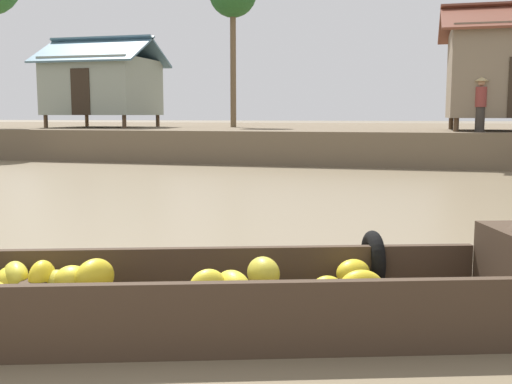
% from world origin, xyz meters
% --- Properties ---
extents(ground_plane, '(300.00, 300.00, 0.00)m').
position_xyz_m(ground_plane, '(0.00, 10.00, 0.00)').
color(ground_plane, '#7A6B51').
extents(riverbank_strip, '(160.00, 20.00, 1.08)m').
position_xyz_m(riverbank_strip, '(0.00, 28.80, 0.54)').
color(riverbank_strip, brown).
rests_on(riverbank_strip, ground).
extents(banana_boat, '(6.29, 2.86, 0.93)m').
position_xyz_m(banana_boat, '(0.78, 4.28, 0.31)').
color(banana_boat, '#3D2D21').
rests_on(banana_boat, ground).
extents(stilt_house_left, '(4.56, 4.06, 3.71)m').
position_xyz_m(stilt_house_left, '(-10.24, 23.55, 2.81)').
color(stilt_house_left, '#4C3826').
rests_on(stilt_house_left, riverbank_strip).
extents(vendor_person, '(0.44, 0.44, 1.66)m').
position_xyz_m(vendor_person, '(4.32, 19.97, 2.00)').
color(vendor_person, '#332D28').
rests_on(vendor_person, riverbank_strip).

